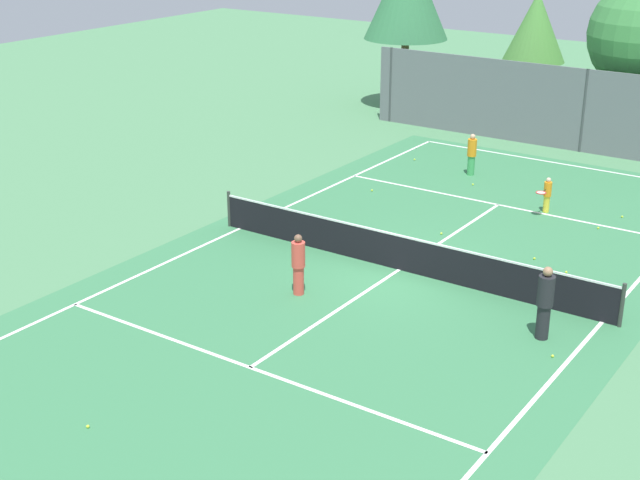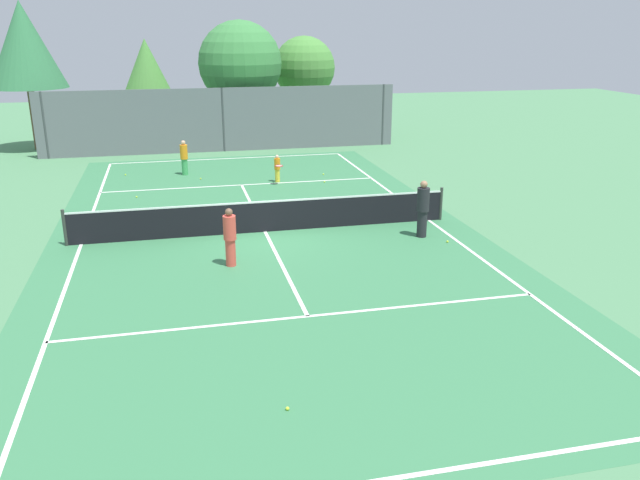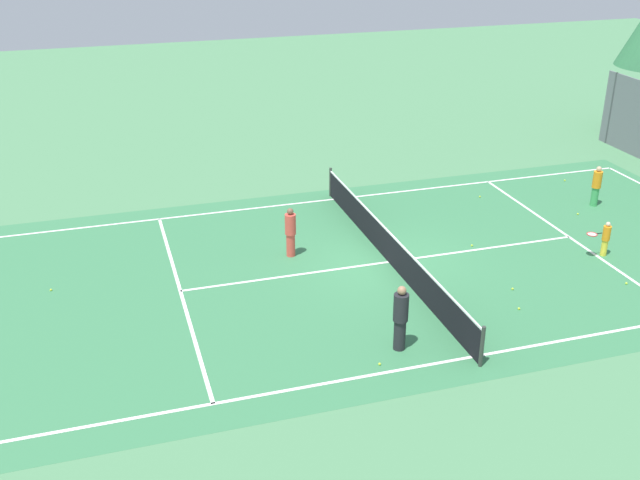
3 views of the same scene
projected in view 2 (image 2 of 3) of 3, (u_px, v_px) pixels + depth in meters
name	position (u px, v px, depth m)	size (l,w,h in m)	color
ground_plane	(265.00, 232.00, 20.37)	(80.00, 80.00, 0.00)	#4C8456
court_surface	(265.00, 232.00, 20.37)	(13.00, 25.00, 0.01)	#387A4C
tennis_net	(265.00, 216.00, 20.20)	(11.90, 0.10, 1.10)	#333833
perimeter_fence	(223.00, 120.00, 32.79)	(18.00, 0.12, 3.20)	slate
tree_0	(146.00, 68.00, 34.72)	(2.66, 2.66, 5.51)	brown
tree_1	(24.00, 45.00, 32.24)	(3.80, 3.80, 7.35)	brown
tree_2	(240.00, 63.00, 34.65)	(4.46, 4.46, 6.46)	brown
tree_3	(304.00, 68.00, 37.96)	(3.60, 3.60, 5.60)	brown
player_0	(184.00, 157.00, 27.84)	(0.32, 0.32, 1.50)	#3FA559
player_1	(423.00, 208.00, 19.62)	(0.38, 0.38, 1.76)	#232328
player_2	(277.00, 168.00, 26.59)	(0.34, 0.81, 1.14)	yellow
player_3	(230.00, 237.00, 17.26)	(0.34, 0.34, 1.60)	#E54C3F
tennis_ball_0	(324.00, 182.00, 26.69)	(0.07, 0.07, 0.07)	#CCE533
tennis_ball_1	(323.00, 174.00, 28.04)	(0.07, 0.07, 0.07)	#CCE533
tennis_ball_2	(137.00, 197.00, 24.35)	(0.07, 0.07, 0.07)	#CCE533
tennis_ball_3	(328.00, 203.00, 23.46)	(0.07, 0.07, 0.07)	#CCE533
tennis_ball_4	(447.00, 242.00, 19.34)	(0.07, 0.07, 0.07)	#CCE533
tennis_ball_5	(287.00, 409.00, 10.94)	(0.07, 0.07, 0.07)	#CCE533
tennis_ball_6	(125.00, 175.00, 27.96)	(0.07, 0.07, 0.07)	#CCE533
tennis_ball_7	(201.00, 179.00, 27.22)	(0.07, 0.07, 0.07)	#CCE533
tennis_ball_8	(245.00, 207.00, 23.05)	(0.07, 0.07, 0.07)	#CCE533
tennis_ball_9	(359.00, 205.00, 23.30)	(0.07, 0.07, 0.07)	#CCE533
tennis_ball_10	(317.00, 224.00, 21.09)	(0.07, 0.07, 0.07)	#CCE533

